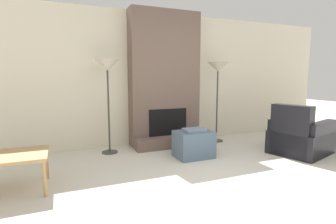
% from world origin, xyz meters
% --- Properties ---
extents(ground_plane, '(24.00, 24.00, 0.00)m').
position_xyz_m(ground_plane, '(0.00, 0.00, 0.00)').
color(ground_plane, beige).
extents(wall_back, '(8.29, 0.06, 2.60)m').
position_xyz_m(wall_back, '(0.00, 2.81, 1.30)').
color(wall_back, beige).
rests_on(wall_back, ground_plane).
extents(fireplace, '(1.38, 0.64, 2.60)m').
position_xyz_m(fireplace, '(0.00, 2.58, 1.23)').
color(fireplace, brown).
rests_on(fireplace, ground_plane).
extents(ottoman, '(0.61, 0.46, 0.49)m').
position_xyz_m(ottoman, '(0.12, 1.57, 0.23)').
color(ottoman, slate).
rests_on(ottoman, ground_plane).
extents(armchair, '(1.21, 1.06, 0.89)m').
position_xyz_m(armchair, '(1.94, 1.05, 0.27)').
color(armchair, black).
rests_on(armchair, ground_plane).
extents(side_table, '(0.73, 0.65, 0.45)m').
position_xyz_m(side_table, '(-2.45, 1.19, 0.40)').
color(side_table, tan).
rests_on(side_table, ground_plane).
extents(floor_lamp_left, '(0.43, 0.43, 1.65)m').
position_xyz_m(floor_lamp_left, '(-1.14, 2.38, 1.47)').
color(floor_lamp_left, '#333333').
rests_on(floor_lamp_left, ground_plane).
extents(floor_lamp_right, '(0.43, 0.43, 1.64)m').
position_xyz_m(floor_lamp_right, '(1.09, 2.38, 1.46)').
color(floor_lamp_right, '#333333').
rests_on(floor_lamp_right, ground_plane).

